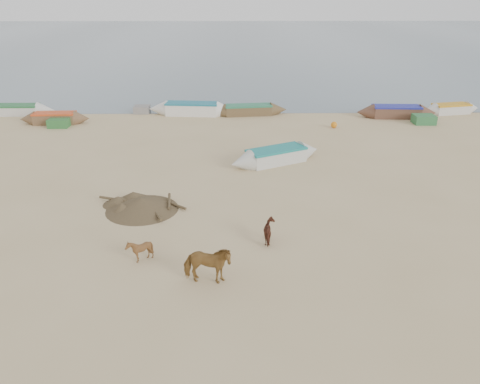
# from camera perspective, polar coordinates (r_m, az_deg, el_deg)

# --- Properties ---
(ground) EXTENTS (140.00, 140.00, 0.00)m
(ground) POSITION_cam_1_polar(r_m,az_deg,el_deg) (17.05, 0.20, -8.45)
(ground) COLOR tan
(ground) RESTS_ON ground
(sea) EXTENTS (160.00, 160.00, 0.00)m
(sea) POSITION_cam_1_polar(r_m,az_deg,el_deg) (96.90, -0.72, 18.09)
(sea) COLOR slate
(sea) RESTS_ON ground
(cow_adult) EXTENTS (1.72, 0.91, 1.39)m
(cow_adult) POSITION_cam_1_polar(r_m,az_deg,el_deg) (15.59, -4.02, -8.86)
(cow_adult) COLOR brown
(cow_adult) RESTS_ON ground
(calf_front) EXTENTS (0.91, 0.84, 0.90)m
(calf_front) POSITION_cam_1_polar(r_m,az_deg,el_deg) (17.23, -12.15, -6.93)
(calf_front) COLOR brown
(calf_front) RESTS_ON ground
(calf_right) EXTENTS (1.05, 1.11, 0.89)m
(calf_right) POSITION_cam_1_polar(r_m,az_deg,el_deg) (18.11, 3.77, -4.85)
(calf_right) COLOR #4D2619
(calf_right) RESTS_ON ground
(near_canoe) EXTENTS (5.65, 3.77, 0.85)m
(near_canoe) POSITION_cam_1_polar(r_m,az_deg,el_deg) (26.48, 4.44, 4.44)
(near_canoe) COLOR beige
(near_canoe) RESTS_ON ground
(debris_pile) EXTENTS (3.33, 3.33, 0.55)m
(debris_pile) POSITION_cam_1_polar(r_m,az_deg,el_deg) (21.20, -11.88, -1.45)
(debris_pile) COLOR brown
(debris_pile) RESTS_ON ground
(waterline_canoes) EXTENTS (60.63, 4.32, 0.98)m
(waterline_canoes) POSITION_cam_1_polar(r_m,az_deg,el_deg) (36.43, -0.72, 9.80)
(waterline_canoes) COLOR brown
(waterline_canoes) RESTS_ON ground
(beach_clutter) EXTENTS (42.66, 5.39, 0.64)m
(beach_clutter) POSITION_cam_1_polar(r_m,az_deg,el_deg) (35.71, 5.97, 9.18)
(beach_clutter) COLOR #2E6630
(beach_clutter) RESTS_ON ground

